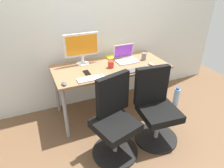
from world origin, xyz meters
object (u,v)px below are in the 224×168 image
open_laptop (126,57)px  desktop_monitor (82,47)px  office_chair_left (114,121)px  office_chair_right (156,109)px  coffee_mug (111,64)px  water_bottle_on_floor (176,97)px

open_laptop → desktop_monitor: bearing=167.5°
office_chair_left → desktop_monitor: (-0.06, 0.96, 0.58)m
office_chair_right → coffee_mug: bearing=113.8°
coffee_mug → desktop_monitor: bearing=138.1°
open_laptop → water_bottle_on_floor: bearing=-25.9°
desktop_monitor → office_chair_right: bearing=-57.5°
office_chair_right → open_laptop: 0.91m
water_bottle_on_floor → desktop_monitor: desktop_monitor is taller
office_chair_left → water_bottle_on_floor: office_chair_left is taller
water_bottle_on_floor → coffee_mug: coffee_mug is taller
office_chair_left → open_laptop: bearing=56.6°
desktop_monitor → coffee_mug: 0.46m
desktop_monitor → open_laptop: (0.60, -0.13, -0.19)m
water_bottle_on_floor → coffee_mug: 1.25m
office_chair_right → water_bottle_on_floor: bearing=31.9°
office_chair_right → water_bottle_on_floor: (0.74, 0.46, -0.28)m
water_bottle_on_floor → open_laptop: bearing=154.1°
office_chair_right → coffee_mug: (-0.30, 0.68, 0.37)m
desktop_monitor → office_chair_left: bearing=-86.6°
office_chair_left → office_chair_right: (0.55, 0.00, 0.00)m
office_chair_right → desktop_monitor: bearing=122.5°
office_chair_left → desktop_monitor: bearing=93.4°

